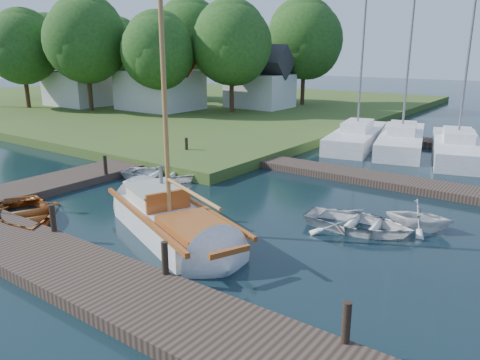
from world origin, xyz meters
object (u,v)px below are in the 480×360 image
Objects in this scene: tree_7 at (305,39)px; tree_0 at (22,47)px; tree_2 at (158,51)px; tree_5 at (117,49)px; marina_boat_1 at (401,139)px; tender_c at (358,220)px; sailboat at (175,225)px; marina_boat_0 at (357,136)px; mooring_post_1 at (53,218)px; mooring_post_4 at (105,165)px; tree_4 at (190,38)px; mooring_post_3 at (346,322)px; tree_1 at (86,40)px; tender_a at (160,172)px; tender_d at (420,213)px; mooring_post_5 at (186,146)px; mooring_post_2 at (165,258)px; dinghy at (24,211)px; tree_3 at (232,43)px; house_b at (80,79)px; house_a at (160,79)px; house_c at (260,83)px; marina_boat_2 at (457,146)px; tree_6 at (47,46)px.

tree_0 is at bearing -138.37° from tree_7.
tree_5 is (-12.00, 6.00, 0.17)m from tree_2.
marina_boat_1 is at bearing -11.04° from tree_5.
sailboat is at bearing 126.19° from tender_c.
mooring_post_1 is at bearing 164.12° from marina_boat_0.
mooring_post_4 is 0.08× the size of marina_boat_0.
tree_4 is at bearing 45.76° from tender_c.
tree_0 is at bearing 179.09° from sailboat.
mooring_post_3 is 0.09× the size of tree_1.
tender_d is at bearing -106.34° from tender_a.
mooring_post_5 is 11.50m from tender_c.
mooring_post_5 is 19.18m from tree_1.
tender_a is 13.99m from marina_boat_1.
mooring_post_3 is (4.50, 0.00, 0.00)m from mooring_post_2.
tree_0 reaches higher than dinghy.
tree_1 reaches higher than mooring_post_2.
tree_2 is (-16.49, 0.59, 4.69)m from marina_boat_0.
tree_1 is 1.05× the size of tree_3.
marina_boat_0 reaches higher than house_b.
sailboat is at bearing -43.27° from dinghy.
tree_0 is at bearing -153.43° from tree_3.
mooring_post_1 reaches higher than tender_a.
tree_5 is (-35.25, 17.90, 4.90)m from tender_d.
house_a is 3.61m from tree_2.
house_b is 6.90m from tree_5.
tree_7 is (-18.00, 31.05, 5.50)m from mooring_post_3.
mooring_post_1 is at bearing -29.14° from tree_0.
tree_0 is at bearing -143.24° from house_c.
marina_boat_2 reaches higher than tender_c.
marina_boat_2 reaches higher than tree_5.
tree_7 reaches higher than mooring_post_2.
tree_1 is at bearing 59.48° from tender_d.
mooring_post_2 is at bearing -49.02° from tree_4.
marina_boat_1 is 17.00m from house_c.
tree_1 is (-27.77, 11.07, 5.75)m from tender_c.
mooring_post_1 is at bearing -68.20° from mooring_post_5.
tender_c is at bearing -20.76° from tree_6.
tender_d is at bearing 9.97° from mooring_post_4.
house_c is (-7.00, 22.00, 1.88)m from mooring_post_4.
tree_7 is (-6.81, 30.70, 5.83)m from dinghy.
tree_4 is at bearing 153.48° from sailboat.
tree_6 is at bearing -156.80° from tree_4.
house_b reaches higher than mooring_post_5.
marina_boat_2 is 1.79× the size of house_a.
tree_5 is (-29.57, 22.74, 5.07)m from sailboat.
mooring_post_2 is 6.70m from dinghy.
tender_d is (5.68, 4.84, 0.18)m from sailboat.
tree_6 is (-41.25, 13.90, 5.12)m from tender_d.
marina_boat_0 reaches higher than tree_0.
tree_4 is (-8.00, 0.05, 3.79)m from house_c.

